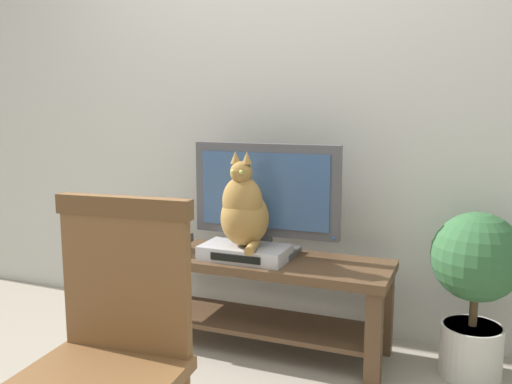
{
  "coord_description": "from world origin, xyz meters",
  "views": [
    {
      "loc": [
        0.94,
        -1.95,
        1.22
      ],
      "look_at": [
        -0.02,
        0.44,
        0.81
      ],
      "focal_mm": 37.97,
      "sensor_mm": 36.0,
      "label": 1
    }
  ],
  "objects": [
    {
      "name": "back_wall",
      "position": [
        0.0,
        0.9,
        1.4
      ],
      "size": [
        7.0,
        0.12,
        2.8
      ],
      "primitive_type": "cube",
      "color": "beige",
      "rests_on": "ground"
    },
    {
      "name": "tv_stand",
      "position": [
        -0.02,
        0.49,
        0.33
      ],
      "size": [
        1.31,
        0.43,
        0.47
      ],
      "color": "#513823",
      "rests_on": "ground"
    },
    {
      "name": "tv",
      "position": [
        -0.02,
        0.57,
        0.78
      ],
      "size": [
        0.77,
        0.2,
        0.56
      ],
      "color": "#4C4C51",
      "rests_on": "tv_stand"
    },
    {
      "name": "media_box",
      "position": [
        -0.07,
        0.43,
        0.51
      ],
      "size": [
        0.43,
        0.24,
        0.07
      ],
      "color": "#BCBCC1",
      "rests_on": "tv_stand"
    },
    {
      "name": "cat",
      "position": [
        -0.07,
        0.42,
        0.72
      ],
      "size": [
        0.24,
        0.3,
        0.47
      ],
      "color": "olive",
      "rests_on": "media_box"
    },
    {
      "name": "wooden_chair",
      "position": [
        -0.01,
        -0.74,
        0.55
      ],
      "size": [
        0.48,
        0.48,
        0.96
      ],
      "color": "brown",
      "rests_on": "ground"
    },
    {
      "name": "book_stack",
      "position": [
        -0.5,
        0.44,
        0.52
      ],
      "size": [
        0.19,
        0.18,
        0.08
      ],
      "color": "#33477A",
      "rests_on": "tv_stand"
    },
    {
      "name": "potted_plant",
      "position": [
        0.99,
        0.57,
        0.46
      ],
      "size": [
        0.4,
        0.4,
        0.76
      ],
      "color": "beige",
      "rests_on": "ground"
    }
  ]
}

